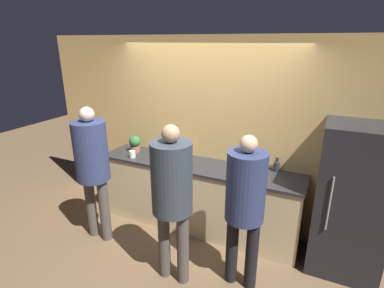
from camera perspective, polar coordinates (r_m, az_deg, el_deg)
ground_plane at (r=4.23m, az=-0.84°, el=-17.60°), size 14.00×14.00×0.00m
wall_back at (r=4.16m, az=2.97°, el=1.96°), size 5.20×0.06×2.60m
counter at (r=4.23m, az=1.22°, el=-9.81°), size 2.78×0.63×0.96m
refrigerator at (r=3.75m, az=28.08°, el=-9.61°), size 0.74×0.66×1.73m
person_left at (r=3.93m, az=-18.49°, el=-3.03°), size 0.41×0.41×1.79m
person_center at (r=3.06m, az=-3.83°, el=-8.58°), size 0.42×0.42×1.78m
person_right at (r=3.06m, az=10.08°, el=-10.21°), size 0.39×0.39×1.70m
fruit_bowl at (r=4.29m, az=-2.58°, el=-1.58°), size 0.37×0.37×0.14m
utensil_crock at (r=4.40m, az=-5.55°, el=-0.69°), size 0.09×0.09×0.32m
bottle_dark at (r=3.93m, az=15.80°, el=-4.03°), size 0.08×0.08×0.18m
bottle_green at (r=3.93m, az=-3.16°, el=-3.22°), size 0.07×0.07×0.19m
cup_white at (r=4.31m, az=-11.30°, el=-1.90°), size 0.09×0.09×0.10m
potted_plant at (r=4.50m, az=-10.82°, el=0.17°), size 0.17×0.17×0.24m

